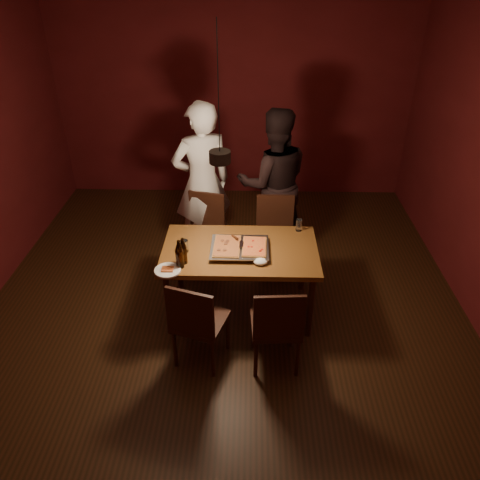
{
  "coord_description": "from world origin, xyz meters",
  "views": [
    {
      "loc": [
        0.26,
        -3.63,
        3.19
      ],
      "look_at": [
        0.16,
        0.16,
        0.85
      ],
      "focal_mm": 35.0,
      "sensor_mm": 36.0,
      "label": 1
    }
  ],
  "objects_px": {
    "pizza_tray": "(240,249)",
    "beer_bottle_b": "(183,251)",
    "chair_far_right": "(275,228)",
    "plate_slice": "(168,270)",
    "diner_white": "(202,182)",
    "diner_dark": "(273,183)",
    "chair_near_left": "(196,318)",
    "chair_near_right": "(277,322)",
    "beer_bottle_a": "(179,254)",
    "pendant_lamp": "(220,156)",
    "dining_table": "(240,255)",
    "chair_far_left": "(204,225)"
  },
  "relations": [
    {
      "from": "dining_table",
      "to": "chair_near_right",
      "type": "bearing_deg",
      "value": -67.4
    },
    {
      "from": "chair_near_left",
      "to": "beer_bottle_a",
      "type": "distance_m",
      "value": 0.6
    },
    {
      "from": "chair_far_left",
      "to": "beer_bottle_a",
      "type": "height_order",
      "value": "beer_bottle_a"
    },
    {
      "from": "pizza_tray",
      "to": "beer_bottle_b",
      "type": "xyz_separation_m",
      "value": [
        -0.51,
        -0.21,
        0.11
      ]
    },
    {
      "from": "chair_far_left",
      "to": "plate_slice",
      "type": "xyz_separation_m",
      "value": [
        -0.21,
        -1.21,
        0.22
      ]
    },
    {
      "from": "beer_bottle_b",
      "to": "chair_near_left",
      "type": "bearing_deg",
      "value": -73.07
    },
    {
      "from": "chair_far_left",
      "to": "pizza_tray",
      "type": "distance_m",
      "value": 0.99
    },
    {
      "from": "chair_near_left",
      "to": "beer_bottle_a",
      "type": "relative_size",
      "value": 1.89
    },
    {
      "from": "chair_far_right",
      "to": "plate_slice",
      "type": "relative_size",
      "value": 2.03
    },
    {
      "from": "chair_far_left",
      "to": "diner_white",
      "type": "height_order",
      "value": "diner_white"
    },
    {
      "from": "chair_near_right",
      "to": "pizza_tray",
      "type": "xyz_separation_m",
      "value": [
        -0.33,
        0.76,
        0.24
      ]
    },
    {
      "from": "dining_table",
      "to": "beer_bottle_a",
      "type": "distance_m",
      "value": 0.66
    },
    {
      "from": "pizza_tray",
      "to": "diner_dark",
      "type": "distance_m",
      "value": 1.3
    },
    {
      "from": "chair_far_right",
      "to": "beer_bottle_b",
      "type": "xyz_separation_m",
      "value": [
        -0.88,
        -1.03,
        0.34
      ]
    },
    {
      "from": "beer_bottle_a",
      "to": "diner_dark",
      "type": "distance_m",
      "value": 1.77
    },
    {
      "from": "chair_far_left",
      "to": "chair_near_left",
      "type": "distance_m",
      "value": 1.59
    },
    {
      "from": "diner_dark",
      "to": "pendant_lamp",
      "type": "xyz_separation_m",
      "value": [
        -0.52,
        -1.37,
        0.87
      ]
    },
    {
      "from": "diner_dark",
      "to": "chair_near_left",
      "type": "bearing_deg",
      "value": 63.04
    },
    {
      "from": "chair_near_left",
      "to": "diner_white",
      "type": "height_order",
      "value": "diner_white"
    },
    {
      "from": "chair_far_left",
      "to": "pendant_lamp",
      "type": "distance_m",
      "value": 1.59
    },
    {
      "from": "beer_bottle_a",
      "to": "plate_slice",
      "type": "distance_m",
      "value": 0.18
    },
    {
      "from": "beer_bottle_a",
      "to": "beer_bottle_b",
      "type": "bearing_deg",
      "value": 70.52
    },
    {
      "from": "pizza_tray",
      "to": "diner_dark",
      "type": "height_order",
      "value": "diner_dark"
    },
    {
      "from": "chair_near_left",
      "to": "diner_white",
      "type": "xyz_separation_m",
      "value": [
        -0.11,
        1.86,
        0.4
      ]
    },
    {
      "from": "chair_near_right",
      "to": "plate_slice",
      "type": "height_order",
      "value": "chair_near_right"
    },
    {
      "from": "diner_white",
      "to": "diner_dark",
      "type": "height_order",
      "value": "diner_white"
    },
    {
      "from": "pizza_tray",
      "to": "pendant_lamp",
      "type": "distance_m",
      "value": 1.01
    },
    {
      "from": "plate_slice",
      "to": "pendant_lamp",
      "type": "distance_m",
      "value": 1.13
    },
    {
      "from": "beer_bottle_b",
      "to": "pendant_lamp",
      "type": "xyz_separation_m",
      "value": [
        0.35,
        0.09,
        0.88
      ]
    },
    {
      "from": "chair_near_left",
      "to": "diner_dark",
      "type": "bearing_deg",
      "value": 88.11
    },
    {
      "from": "chair_far_left",
      "to": "chair_near_left",
      "type": "relative_size",
      "value": 0.97
    },
    {
      "from": "pizza_tray",
      "to": "plate_slice",
      "type": "relative_size",
      "value": 2.3
    },
    {
      "from": "dining_table",
      "to": "pizza_tray",
      "type": "xyz_separation_m",
      "value": [
        -0.0,
        -0.04,
        0.1
      ]
    },
    {
      "from": "dining_table",
      "to": "chair_far_right",
      "type": "bearing_deg",
      "value": 64.29
    },
    {
      "from": "chair_near_left",
      "to": "chair_near_right",
      "type": "xyz_separation_m",
      "value": [
        0.69,
        -0.03,
        0.0
      ]
    },
    {
      "from": "chair_near_left",
      "to": "beer_bottle_b",
      "type": "relative_size",
      "value": 2.03
    },
    {
      "from": "pizza_tray",
      "to": "diner_dark",
      "type": "xyz_separation_m",
      "value": [
        0.36,
        1.25,
        0.11
      ]
    },
    {
      "from": "chair_near_left",
      "to": "chair_near_right",
      "type": "relative_size",
      "value": 1.09
    },
    {
      "from": "dining_table",
      "to": "diner_dark",
      "type": "distance_m",
      "value": 1.28
    },
    {
      "from": "dining_table",
      "to": "chair_far_left",
      "type": "relative_size",
      "value": 2.92
    },
    {
      "from": "dining_table",
      "to": "beer_bottle_b",
      "type": "height_order",
      "value": "beer_bottle_b"
    },
    {
      "from": "pizza_tray",
      "to": "beer_bottle_a",
      "type": "bearing_deg",
      "value": -147.98
    },
    {
      "from": "chair_far_right",
      "to": "pendant_lamp",
      "type": "relative_size",
      "value": 0.44
    },
    {
      "from": "chair_far_right",
      "to": "beer_bottle_b",
      "type": "height_order",
      "value": "beer_bottle_b"
    },
    {
      "from": "diner_dark",
      "to": "beer_bottle_a",
      "type": "bearing_deg",
      "value": 52.55
    },
    {
      "from": "pizza_tray",
      "to": "dining_table",
      "type": "bearing_deg",
      "value": 90.99
    },
    {
      "from": "chair_near_right",
      "to": "chair_far_right",
      "type": "bearing_deg",
      "value": 84.85
    },
    {
      "from": "dining_table",
      "to": "pendant_lamp",
      "type": "bearing_deg",
      "value": -135.71
    },
    {
      "from": "chair_far_left",
      "to": "chair_far_right",
      "type": "distance_m",
      "value": 0.81
    },
    {
      "from": "diner_dark",
      "to": "pendant_lamp",
      "type": "height_order",
      "value": "pendant_lamp"
    }
  ]
}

